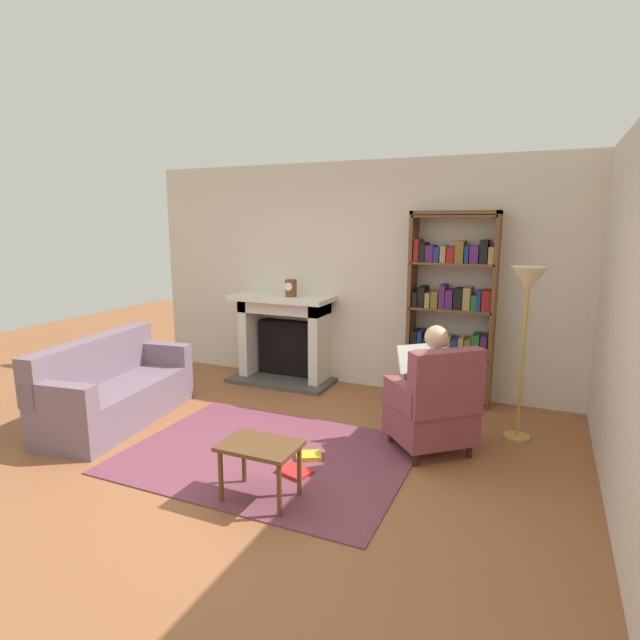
{
  "coord_description": "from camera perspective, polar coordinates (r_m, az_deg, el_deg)",
  "views": [
    {
      "loc": [
        2.09,
        -3.3,
        2.0
      ],
      "look_at": [
        0.1,
        1.2,
        1.05
      ],
      "focal_mm": 28.68,
      "sensor_mm": 36.0,
      "label": 1
    }
  ],
  "objects": [
    {
      "name": "floor_lamp",
      "position": [
        4.89,
        22.14,
        2.62
      ],
      "size": [
        0.32,
        0.32,
        1.61
      ],
      "color": "#B7933F",
      "rests_on": "ground"
    },
    {
      "name": "back_wall",
      "position": [
        6.24,
        4.19,
        4.92
      ],
      "size": [
        5.6,
        0.1,
        2.7
      ],
      "primitive_type": "cube",
      "color": "beige",
      "rests_on": "ground"
    },
    {
      "name": "ground",
      "position": [
        4.39,
        -7.88,
        -16.3
      ],
      "size": [
        14.0,
        14.0,
        0.0
      ],
      "primitive_type": "plane",
      "color": "#945835"
    },
    {
      "name": "bookshelf",
      "position": [
        5.79,
        14.49,
        0.79
      ],
      "size": [
        0.93,
        0.32,
        2.11
      ],
      "color": "brown",
      "rests_on": "ground"
    },
    {
      "name": "fireplace",
      "position": [
        6.49,
        -3.91,
        -1.73
      ],
      "size": [
        1.3,
        0.64,
        1.1
      ],
      "color": "#4C4742",
      "rests_on": "ground"
    },
    {
      "name": "side_wall_right",
      "position": [
        4.63,
        30.56,
        1.34
      ],
      "size": [
        0.1,
        5.2,
        2.7
      ],
      "primitive_type": "cube",
      "color": "beige",
      "rests_on": "ground"
    },
    {
      "name": "sofa_floral",
      "position": [
        5.61,
        -22.06,
        -7.31
      ],
      "size": [
        0.94,
        1.78,
        0.85
      ],
      "rotation": [
        0.0,
        0.0,
        1.71
      ],
      "color": "slate",
      "rests_on": "ground"
    },
    {
      "name": "mantel_clock",
      "position": [
        6.23,
        -3.27,
        3.58
      ],
      "size": [
        0.14,
        0.14,
        0.21
      ],
      "color": "brown",
      "rests_on": "fireplace"
    },
    {
      "name": "seated_reader",
      "position": [
        4.61,
        12.01,
        -6.69
      ],
      "size": [
        0.57,
        0.59,
        1.14
      ],
      "rotation": [
        0.0,
        0.0,
        3.86
      ],
      "color": "silver",
      "rests_on": "ground"
    },
    {
      "name": "area_rug",
      "position": [
        4.61,
        -5.86,
        -14.73
      ],
      "size": [
        2.4,
        1.8,
        0.01
      ],
      "primitive_type": "cube",
      "color": "brown",
      "rests_on": "ground"
    },
    {
      "name": "side_table",
      "position": [
        3.82,
        -6.71,
        -14.47
      ],
      "size": [
        0.56,
        0.39,
        0.43
      ],
      "color": "brown",
      "rests_on": "ground"
    },
    {
      "name": "armchair_reading",
      "position": [
        4.58,
        12.64,
        -9.45
      ],
      "size": [
        0.89,
        0.89,
        0.97
      ],
      "rotation": [
        0.0,
        0.0,
        3.86
      ],
      "color": "#331E14",
      "rests_on": "ground"
    },
    {
      "name": "scattered_books",
      "position": [
        4.49,
        -2.92,
        -15.14
      ],
      "size": [
        0.61,
        0.61,
        0.04
      ],
      "color": "#334CA5",
      "rests_on": "area_rug"
    }
  ]
}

